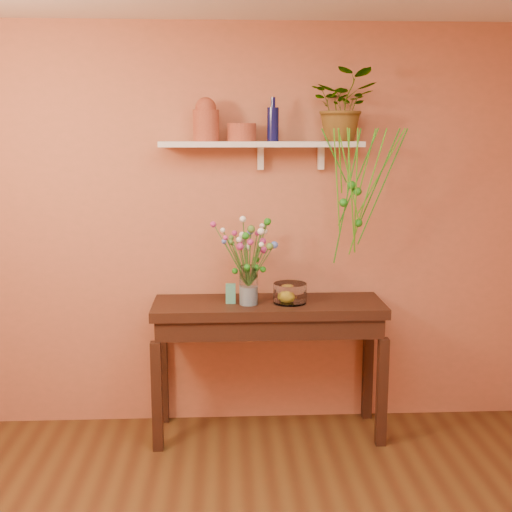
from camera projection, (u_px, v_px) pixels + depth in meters
room at (276, 306)px, 2.44m from camera, size 4.04×4.04×2.70m
sideboard at (268, 322)px, 4.25m from camera, size 1.50×0.48×0.91m
wall_shelf at (263, 145)px, 4.17m from camera, size 1.30×0.24×0.19m
terracotta_jug at (206, 120)px, 4.10m from camera, size 0.16×0.16×0.27m
terracotta_pot at (242, 132)px, 4.14m from camera, size 0.21×0.21×0.11m
blue_bottle at (273, 123)px, 4.13m from camera, size 0.08×0.08×0.27m
spider_plant at (343, 105)px, 4.12m from camera, size 0.46×0.41×0.45m
plant_fronds at (355, 191)px, 4.07m from camera, size 0.52×0.41×0.86m
glass_vase at (249, 288)px, 4.16m from camera, size 0.12×0.12×0.25m
bouquet at (250, 245)px, 4.11m from camera, size 0.43×0.36×0.46m
glass_bowl at (290, 294)px, 4.20m from camera, size 0.21×0.21×0.13m
lemon at (288, 296)px, 4.21m from camera, size 0.08×0.08×0.08m
carton at (231, 294)px, 4.19m from camera, size 0.06×0.05×0.13m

